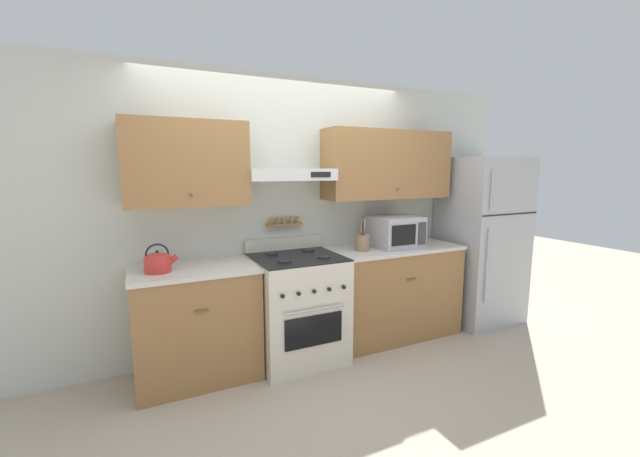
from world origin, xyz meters
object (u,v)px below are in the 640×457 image
object	(u,v)px
microwave	(396,232)
utensil_crock	(362,242)
stove_range	(298,307)
tea_kettle	(158,262)
refrigerator	(481,240)

from	to	relation	value
microwave	utensil_crock	world-z (taller)	utensil_crock
stove_range	tea_kettle	distance (m)	1.24
stove_range	tea_kettle	world-z (taller)	tea_kettle
refrigerator	tea_kettle	world-z (taller)	refrigerator
refrigerator	utensil_crock	world-z (taller)	refrigerator
refrigerator	tea_kettle	distance (m)	3.35
stove_range	tea_kettle	bearing A→B (deg)	178.36
utensil_crock	refrigerator	bearing A→B (deg)	-1.45
stove_range	tea_kettle	xyz separation A→B (m)	(-1.12, 0.03, 0.53)
tea_kettle	utensil_crock	size ratio (longest dim) A/B	0.81
refrigerator	microwave	distance (m)	1.14
refrigerator	microwave	xyz separation A→B (m)	(-1.13, 0.06, 0.17)
tea_kettle	microwave	xyz separation A→B (m)	(2.21, 0.02, 0.07)
tea_kettle	microwave	size ratio (longest dim) A/B	0.55
refrigerator	stove_range	bearing A→B (deg)	179.83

